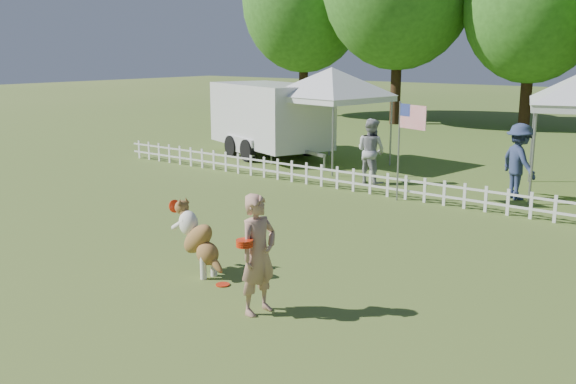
% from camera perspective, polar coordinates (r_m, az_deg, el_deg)
% --- Properties ---
extents(ground, '(120.00, 120.00, 0.00)m').
position_cam_1_polar(ground, '(9.95, -4.94, -8.55)').
color(ground, '#35561B').
rests_on(ground, ground).
extents(picket_fence, '(22.00, 0.08, 0.60)m').
position_cam_1_polar(picket_fence, '(15.52, 12.87, 0.03)').
color(picket_fence, white).
rests_on(picket_fence, ground).
extents(handler, '(0.46, 0.65, 1.69)m').
position_cam_1_polar(handler, '(8.80, -2.66, -5.55)').
color(handler, tan).
rests_on(handler, ground).
extents(dog, '(1.18, 0.53, 1.17)m').
position_cam_1_polar(dog, '(10.46, -7.95, -4.17)').
color(dog, brown).
rests_on(dog, ground).
extents(frisbee_on_turf, '(0.28, 0.28, 0.02)m').
position_cam_1_polar(frisbee_on_turf, '(10.10, -5.83, -8.19)').
color(frisbee_on_turf, red).
rests_on(frisbee_on_turf, ground).
extents(canopy_tent_left, '(3.32, 3.32, 2.99)m').
position_cam_1_polar(canopy_tent_left, '(20.26, 3.85, 6.60)').
color(canopy_tent_left, silver).
rests_on(canopy_tent_left, ground).
extents(cargo_trailer, '(6.24, 4.36, 2.52)m').
position_cam_1_polar(cargo_trailer, '(21.94, -1.61, 6.45)').
color(cargo_trailer, silver).
rests_on(cargo_trailer, ground).
extents(flag_pole, '(0.90, 0.39, 2.39)m').
position_cam_1_polar(flag_pole, '(15.59, 9.80, 3.57)').
color(flag_pole, gray).
rests_on(flag_pole, ground).
extents(spectator_a, '(0.95, 0.79, 1.77)m').
position_cam_1_polar(spectator_a, '(17.61, 7.38, 3.64)').
color(spectator_a, '#A0A0A6').
rests_on(spectator_a, ground).
extents(spectator_b, '(1.37, 1.29, 1.85)m').
position_cam_1_polar(spectator_b, '(16.53, 19.86, 2.56)').
color(spectator_b, navy).
rests_on(spectator_b, ground).
extents(tree_far_left, '(6.60, 6.60, 11.00)m').
position_cam_1_polar(tree_far_left, '(35.89, 1.42, 15.58)').
color(tree_far_left, '#2B5D1A').
rests_on(tree_far_left, ground).
extents(tree_center_left, '(6.00, 6.00, 9.80)m').
position_cam_1_polar(tree_center_left, '(30.76, 20.87, 14.19)').
color(tree_center_left, '#2B5D1A').
rests_on(tree_center_left, ground).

